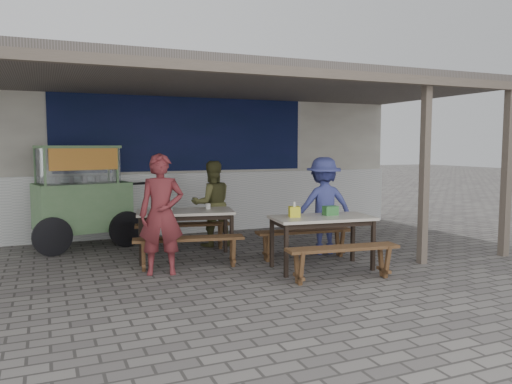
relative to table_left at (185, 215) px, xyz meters
The scene contains 17 objects.
ground 1.31m from the table_left, 44.52° to the right, with size 60.00×60.00×0.00m, color slate.
back_wall 3.09m from the table_left, 74.10° to the left, with size 9.00×1.28×3.50m.
warung_roof 2.20m from the table_left, ahead, with size 9.00×4.21×2.81m.
table_left is the anchor object (origin of this frame).
bench_left_street 0.72m from the table_left, 100.92° to the right, with size 1.58×0.57×0.45m.
bench_left_wall 0.72m from the table_left, 79.08° to the left, with size 1.58×0.57×0.45m.
table_right 2.12m from the table_left, 40.74° to the right, with size 1.48×0.88×0.75m.
bench_right_street 2.57m from the table_left, 53.11° to the right, with size 1.53×0.45×0.45m.
bench_right_wall 1.86m from the table_left, 23.38° to the right, with size 1.53×0.45×0.45m.
vendor_cart 2.08m from the table_left, 132.98° to the left, with size 2.07×1.19×1.75m.
patron_street_side 0.96m from the table_left, 124.64° to the right, with size 0.60×0.39×1.64m, color maroon.
patron_wall_side 1.04m from the table_left, 48.73° to the left, with size 0.72×0.56×1.48m, color brown.
patron_right_table 2.21m from the table_left, 13.11° to the right, with size 1.01×0.58×1.56m, color #414893.
tissue_box 1.77m from the table_left, 46.13° to the right, with size 0.15×0.15×0.15m, color yellow.
donation_box 2.22m from the table_left, 36.45° to the right, with size 0.20×0.13×0.13m, color #367B3A.
condiment_jar 0.40m from the table_left, ahead, with size 0.08×0.08×0.09m, color beige.
condiment_bowl 0.29m from the table_left, behind, with size 0.17×0.17×0.04m, color silver.
Camera 1 is at (-2.77, -6.63, 1.75)m, focal length 35.00 mm.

